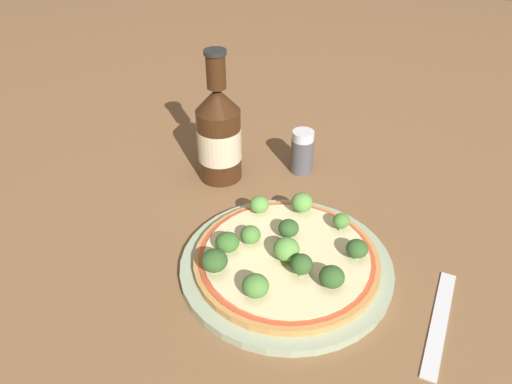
% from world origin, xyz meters
% --- Properties ---
extents(ground_plane, '(3.00, 3.00, 0.00)m').
position_xyz_m(ground_plane, '(0.00, 0.00, 0.00)').
color(ground_plane, brown).
extents(plate, '(0.28, 0.28, 0.01)m').
position_xyz_m(plate, '(-0.01, 0.01, 0.01)').
color(plate, '#93A384').
rests_on(plate, ground_plane).
extents(pizza, '(0.24, 0.24, 0.01)m').
position_xyz_m(pizza, '(-0.01, 0.01, 0.02)').
color(pizza, '#B77F42').
rests_on(pizza, plate).
extents(broccoli_floret_0, '(0.03, 0.03, 0.03)m').
position_xyz_m(broccoli_floret_0, '(-0.06, 0.09, 0.04)').
color(broccoli_floret_0, '#6B8E51').
rests_on(broccoli_floret_0, pizza).
extents(broccoli_floret_1, '(0.03, 0.03, 0.03)m').
position_xyz_m(broccoli_floret_1, '(-0.09, -0.04, 0.04)').
color(broccoli_floret_1, '#6B8E51').
rests_on(broccoli_floret_1, pizza).
extents(broccoli_floret_2, '(0.03, 0.03, 0.03)m').
position_xyz_m(broccoli_floret_2, '(-0.01, 0.04, 0.04)').
color(broccoli_floret_2, '#6B8E51').
rests_on(broccoli_floret_2, pizza).
extents(broccoli_floret_3, '(0.02, 0.02, 0.03)m').
position_xyz_m(broccoli_floret_3, '(0.06, 0.07, 0.04)').
color(broccoli_floret_3, '#6B8E51').
rests_on(broccoli_floret_3, pizza).
extents(broccoli_floret_4, '(0.03, 0.03, 0.03)m').
position_xyz_m(broccoli_floret_4, '(0.05, -0.04, 0.04)').
color(broccoli_floret_4, '#6B8E51').
rests_on(broccoli_floret_4, pizza).
extents(broccoli_floret_5, '(0.03, 0.03, 0.03)m').
position_xyz_m(broccoli_floret_5, '(-0.03, -0.07, 0.04)').
color(broccoli_floret_5, '#6B8E51').
rests_on(broccoli_floret_5, pizza).
extents(broccoli_floret_6, '(0.03, 0.03, 0.03)m').
position_xyz_m(broccoli_floret_6, '(-0.00, 0.10, 0.04)').
color(broccoli_floret_6, '#6B8E51').
rests_on(broccoli_floret_6, pizza).
extents(broccoli_floret_7, '(0.03, 0.03, 0.03)m').
position_xyz_m(broccoli_floret_7, '(-0.01, 0.00, 0.04)').
color(broccoli_floret_7, '#6B8E51').
rests_on(broccoli_floret_7, pizza).
extents(broccoli_floret_8, '(0.03, 0.03, 0.03)m').
position_xyz_m(broccoli_floret_8, '(0.02, -0.02, 0.04)').
color(broccoli_floret_8, '#6B8E51').
rests_on(broccoli_floret_8, pizza).
extents(broccoli_floret_9, '(0.03, 0.03, 0.03)m').
position_xyz_m(broccoli_floret_9, '(-0.08, 0.00, 0.04)').
color(broccoli_floret_9, '#6B8E51').
rests_on(broccoli_floret_9, pizza).
extents(broccoli_floret_10, '(0.03, 0.03, 0.03)m').
position_xyz_m(broccoli_floret_10, '(0.08, 0.02, 0.04)').
color(broccoli_floret_10, '#6B8E51').
rests_on(broccoli_floret_10, pizza).
extents(broccoli_floret_11, '(0.03, 0.03, 0.03)m').
position_xyz_m(broccoli_floret_11, '(-0.06, 0.02, 0.04)').
color(broccoli_floret_11, '#6B8E51').
rests_on(broccoli_floret_11, pizza).
extents(beer_bottle, '(0.07, 0.07, 0.22)m').
position_xyz_m(beer_bottle, '(-0.15, 0.21, 0.08)').
color(beer_bottle, '#381E0F').
rests_on(beer_bottle, ground_plane).
extents(pepper_shaker, '(0.04, 0.04, 0.07)m').
position_xyz_m(pepper_shaker, '(-0.02, 0.25, 0.04)').
color(pepper_shaker, '#4C4C51').
rests_on(pepper_shaker, ground_plane).
extents(fork, '(0.05, 0.17, 0.00)m').
position_xyz_m(fork, '(0.18, -0.04, 0.00)').
color(fork, silver).
rests_on(fork, ground_plane).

